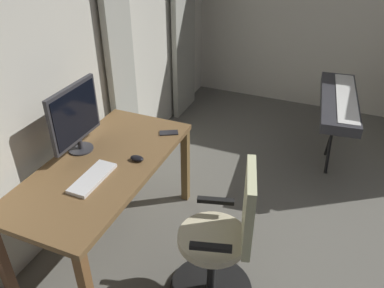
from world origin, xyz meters
name	(u,v)px	position (x,y,z in m)	size (l,w,h in m)	color
back_room_partition	(78,53)	(0.00, -2.67, 1.29)	(5.12, 0.10, 2.59)	silver
curtain_left_panel	(184,18)	(-1.78, -2.56, 1.15)	(0.54, 0.06, 2.30)	#B6B6A9
curtain_right_panel	(120,56)	(-0.41, -2.56, 1.15)	(0.37, 0.06, 2.30)	#B6B6A9
desk	(103,174)	(0.56, -2.15, 0.66)	(1.49, 0.72, 0.75)	brown
office_chair	(223,244)	(0.69, -1.21, 0.47)	(0.56, 0.56, 1.03)	black
computer_monitor	(75,117)	(0.46, -2.40, 1.02)	(0.50, 0.18, 0.50)	#333338
computer_keyboard	(93,178)	(0.73, -2.11, 0.76)	(0.37, 0.14, 0.02)	white
computer_mouse	(137,158)	(0.43, -1.95, 0.77)	(0.06, 0.10, 0.04)	black
cell_phone_by_monitor	(169,133)	(0.01, -1.90, 0.75)	(0.07, 0.14, 0.01)	#232328
piano_keyboard	(339,102)	(-1.19, -0.73, 0.70)	(1.20, 0.45, 0.77)	black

